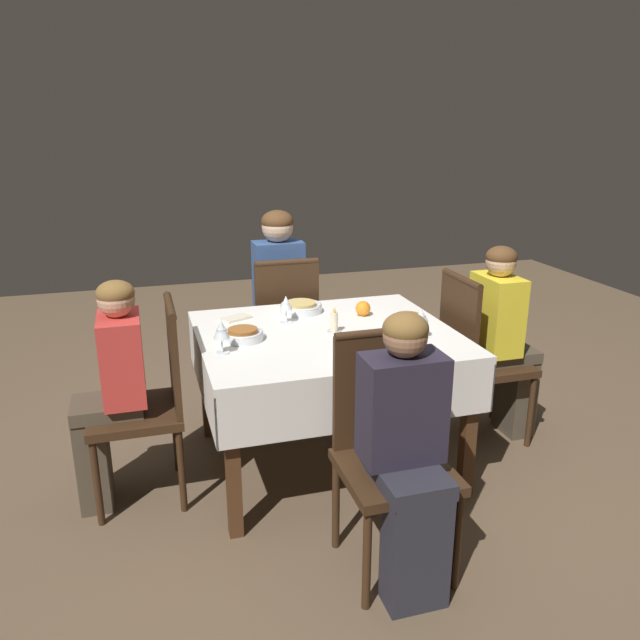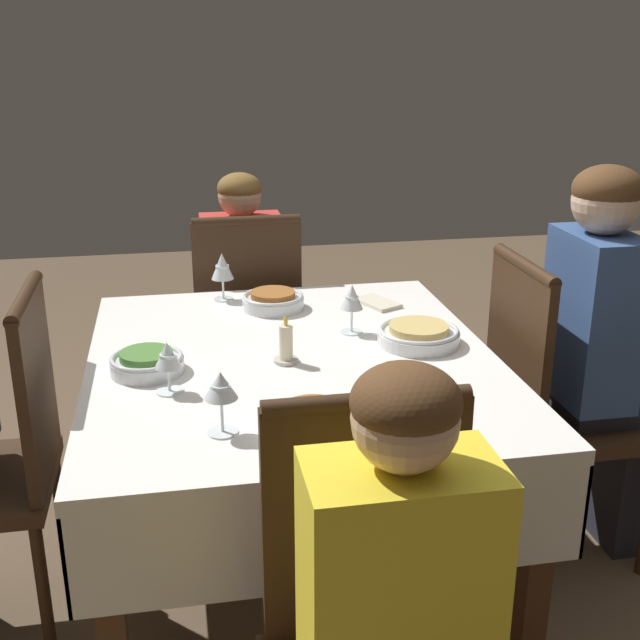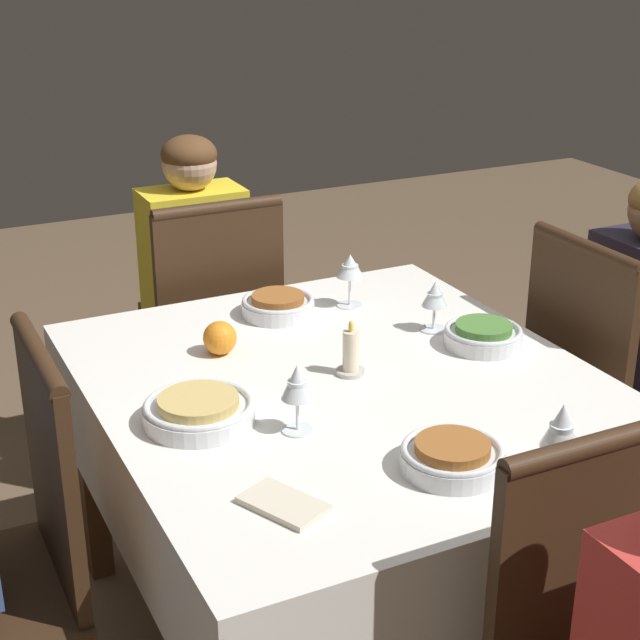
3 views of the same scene
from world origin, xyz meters
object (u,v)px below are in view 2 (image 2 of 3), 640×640
bowl_north (147,362)px  napkin_red_folded (377,303)px  bowl_south (419,334)px  candle_centerpiece (286,346)px  chair_east (246,324)px  wine_glass_north (168,358)px  person_child_red (242,294)px  orange_fruit (392,377)px  wine_glass_south (352,299)px  wine_glass_east (222,268)px  chair_south (550,398)px  bowl_east (274,300)px  person_adult_denim (605,343)px  wine_glass_west (221,388)px  bowl_west (314,419)px  dining_table (293,387)px

bowl_north → napkin_red_folded: size_ratio=1.09×
bowl_south → candle_centerpiece: size_ratio=1.77×
chair_east → wine_glass_north: bearing=74.8°
person_child_red → orange_fruit: bearing=100.9°
wine_glass_north → candle_centerpiece: 0.33m
wine_glass_south → wine_glass_east: (0.38, 0.34, 0.01)m
bowl_south → chair_south: bearing=-89.5°
chair_south → bowl_east: size_ratio=4.89×
person_child_red → napkin_red_folded: (-0.63, -0.38, 0.14)m
wine_glass_south → person_adult_denim: bearing=-99.1°
person_child_red → wine_glass_west: (-1.43, 0.17, 0.24)m
chair_south → chair_east: 1.16m
chair_east → orange_fruit: size_ratio=11.94×
chair_south → bowl_west: 0.95m
bowl_south → bowl_east: same height
napkin_red_folded → wine_glass_north: bearing=130.3°
bowl_west → orange_fruit: 0.27m
chair_south → bowl_east: 0.89m
dining_table → chair_east: (0.86, 0.05, -0.12)m
bowl_south → napkin_red_folded: bearing=4.2°
wine_glass_west → bowl_north: bearing=24.2°
bowl_east → person_adult_denim: bearing=-112.1°
person_child_red → candle_centerpiece: 1.07m
bowl_south → wine_glass_east: wine_glass_east is taller
person_child_red → bowl_east: size_ratio=5.47×
chair_east → wine_glass_south: chair_east is taller
chair_east → person_adult_denim: (-0.82, -0.98, 0.16)m
chair_south → person_child_red: 1.29m
bowl_north → chair_south: bearing=-86.5°
chair_south → bowl_east: chair_south is taller
candle_centerpiece → wine_glass_west: bearing=152.6°
person_adult_denim → orange_fruit: person_adult_denim is taller
orange_fruit → dining_table: bearing=36.8°
dining_table → person_adult_denim: 0.93m
chair_south → orange_fruit: size_ratio=11.94×
chair_east → wine_glass_west: bearing=82.5°
chair_east → bowl_south: size_ratio=4.15×
wine_glass_north → napkin_red_folded: size_ratio=0.75×
wine_glass_north → bowl_east: bearing=-29.4°
candle_centerpiece → orange_fruit: size_ratio=1.62×
bowl_south → chair_east: bearing=26.2°
bowl_west → wine_glass_east: size_ratio=1.20×
dining_table → bowl_west: size_ratio=6.62×
bowl_south → wine_glass_east: (0.50, 0.51, 0.08)m
chair_east → wine_glass_east: (-0.33, 0.10, 0.31)m
bowl_north → bowl_east: same height
person_child_red → bowl_west: (-1.45, -0.03, 0.17)m
wine_glass_north → napkin_red_folded: wine_glass_north is taller
wine_glass_south → bowl_north: wine_glass_south is taller
bowl_south → candle_centerpiece: bearing=99.9°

